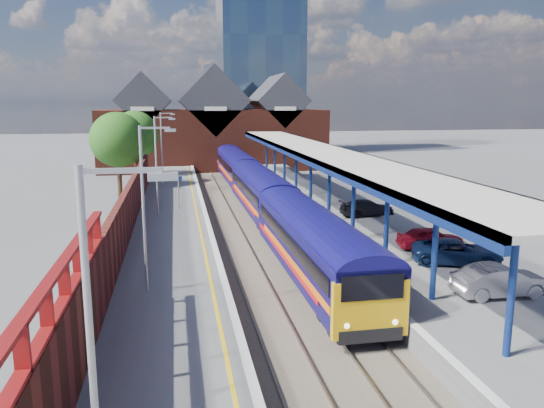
{
  "coord_description": "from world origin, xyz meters",
  "views": [
    {
      "loc": [
        -5.1,
        -16.03,
        8.88
      ],
      "look_at": [
        0.78,
        16.38,
        2.6
      ],
      "focal_mm": 35.0,
      "sensor_mm": 36.0,
      "label": 1
    }
  ],
  "objects": [
    {
      "name": "ground",
      "position": [
        0.0,
        30.0,
        0.0
      ],
      "size": [
        240.0,
        240.0,
        0.0
      ],
      "primitive_type": "plane",
      "color": "#5B5B5E",
      "rests_on": "ground"
    },
    {
      "name": "ballast_bed",
      "position": [
        0.0,
        20.0,
        0.03
      ],
      "size": [
        6.0,
        76.0,
        0.06
      ],
      "primitive_type": "cube",
      "color": "#473D33",
      "rests_on": "ground"
    },
    {
      "name": "rails",
      "position": [
        0.0,
        20.0,
        0.12
      ],
      "size": [
        4.51,
        76.0,
        0.14
      ],
      "color": "slate",
      "rests_on": "ground"
    },
    {
      "name": "left_platform",
      "position": [
        -5.5,
        20.0,
        0.5
      ],
      "size": [
        5.0,
        76.0,
        1.0
      ],
      "primitive_type": "cube",
      "color": "#565659",
      "rests_on": "ground"
    },
    {
      "name": "right_platform",
      "position": [
        6.0,
        20.0,
        0.5
      ],
      "size": [
        6.0,
        76.0,
        1.0
      ],
      "primitive_type": "cube",
      "color": "#565659",
      "rests_on": "ground"
    },
    {
      "name": "coping_left",
      "position": [
        -3.15,
        20.0,
        1.02
      ],
      "size": [
        0.3,
        76.0,
        0.05
      ],
      "primitive_type": "cube",
      "color": "silver",
      "rests_on": "left_platform"
    },
    {
      "name": "coping_right",
      "position": [
        3.15,
        20.0,
        1.02
      ],
      "size": [
        0.3,
        76.0,
        0.05
      ],
      "primitive_type": "cube",
      "color": "silver",
      "rests_on": "right_platform"
    },
    {
      "name": "yellow_line",
      "position": [
        -3.75,
        20.0,
        1.01
      ],
      "size": [
        0.14,
        76.0,
        0.01
      ],
      "primitive_type": "cube",
      "color": "yellow",
      "rests_on": "left_platform"
    },
    {
      "name": "train",
      "position": [
        1.49,
        33.5,
        2.12
      ],
      "size": [
        2.94,
        65.92,
        3.45
      ],
      "color": "#0F0C54",
      "rests_on": "ground"
    },
    {
      "name": "canopy",
      "position": [
        5.48,
        21.95,
        5.25
      ],
      "size": [
        4.5,
        52.0,
        4.48
      ],
      "color": "navy",
      "rests_on": "right_platform"
    },
    {
      "name": "lamp_post_a",
      "position": [
        -6.36,
        -8.0,
        4.99
      ],
      "size": [
        1.48,
        0.18,
        7.0
      ],
      "color": "#A5A8AA",
      "rests_on": "left_platform"
    },
    {
      "name": "lamp_post_b",
      "position": [
        -6.36,
        6.0,
        4.99
      ],
      "size": [
        1.48,
        0.18,
        7.0
      ],
      "color": "#A5A8AA",
      "rests_on": "left_platform"
    },
    {
      "name": "lamp_post_c",
      "position": [
        -6.36,
        22.0,
        4.99
      ],
      "size": [
        1.48,
        0.18,
        7.0
      ],
      "color": "#A5A8AA",
      "rests_on": "left_platform"
    },
    {
      "name": "lamp_post_d",
      "position": [
        -6.36,
        38.0,
        4.99
      ],
      "size": [
        1.48,
        0.18,
        7.0
      ],
      "color": "#A5A8AA",
      "rests_on": "left_platform"
    },
    {
      "name": "platform_sign",
      "position": [
        -5.0,
        24.0,
        2.69
      ],
      "size": [
        0.55,
        0.08,
        2.5
      ],
      "color": "#A5A8AA",
      "rests_on": "left_platform"
    },
    {
      "name": "brick_wall",
      "position": [
        -8.1,
        13.54,
        2.45
      ],
      "size": [
        0.35,
        50.0,
        3.86
      ],
      "color": "#5A2217",
      "rests_on": "left_platform"
    },
    {
      "name": "station_building",
      "position": [
        0.0,
        58.0,
        5.45
      ],
      "size": [
        30.0,
        12.12,
        13.78
      ],
      "color": "#5A2217",
      "rests_on": "ground"
    },
    {
      "name": "glass_tower",
      "position": [
        10.0,
        80.0,
        20.2
      ],
      "size": [
        14.2,
        14.2,
        40.3
      ],
      "color": "slate",
      "rests_on": "ground"
    },
    {
      "name": "tree_near",
      "position": [
        -10.35,
        35.91,
        5.35
      ],
      "size": [
        5.2,
        5.2,
        8.1
      ],
      "color": "#382314",
      "rests_on": "ground"
    },
    {
      "name": "tree_far",
      "position": [
        -9.35,
        43.91,
        5.35
      ],
      "size": [
        5.2,
        5.2,
        8.1
      ],
      "color": "#382314",
      "rests_on": "ground"
    },
    {
      "name": "parked_car_red",
      "position": [
        8.48,
        10.14,
        1.61
      ],
      "size": [
        3.7,
        1.71,
        1.23
      ],
      "primitive_type": "imported",
      "rotation": [
        0.0,
        0.0,
        1.5
      ],
      "color": "#A60D20",
      "rests_on": "right_platform"
    },
    {
      "name": "parked_car_silver",
      "position": [
        7.95,
        2.86,
        1.66
      ],
      "size": [
        4.01,
        1.41,
        1.32
      ],
      "primitive_type": "imported",
      "rotation": [
        0.0,
        0.0,
        1.57
      ],
      "color": "#99989D",
      "rests_on": "right_platform"
    },
    {
      "name": "parked_car_dark",
      "position": [
        8.16,
        19.11,
        1.57
      ],
      "size": [
        4.09,
        2.0,
        1.14
      ],
      "primitive_type": "imported",
      "rotation": [
        0.0,
        0.0,
        1.67
      ],
      "color": "black",
      "rests_on": "right_platform"
    },
    {
      "name": "parked_car_blue",
      "position": [
        8.5,
        7.37,
        1.61
      ],
      "size": [
        4.8,
        3.42,
        1.21
      ],
      "primitive_type": "imported",
      "rotation": [
        0.0,
        0.0,
        1.21
      ],
      "color": "navy",
      "rests_on": "right_platform"
    }
  ]
}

